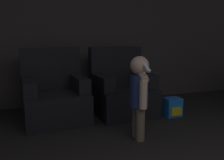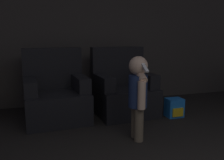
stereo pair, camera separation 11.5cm
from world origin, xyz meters
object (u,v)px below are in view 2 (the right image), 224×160
at_px(armchair_left, 56,96).
at_px(person_toddler, 138,91).
at_px(toy_backpack, 174,108).
at_px(armchair_right, 123,91).

height_order(armchair_left, person_toddler, armchair_left).
xyz_separation_m(armchair_left, toy_backpack, (1.64, -0.40, -0.20)).
bearing_deg(armchair_right, toy_backpack, -34.63).
xyz_separation_m(armchair_left, armchair_right, (0.99, -0.00, 0.00)).
xyz_separation_m(armchair_left, person_toddler, (0.82, -0.97, 0.22)).
relative_size(armchair_left, armchair_right, 1.00).
xyz_separation_m(armchair_right, toy_backpack, (0.64, -0.40, -0.20)).
relative_size(armchair_right, toy_backpack, 3.65).
relative_size(armchair_left, toy_backpack, 3.65).
relative_size(armchair_right, person_toddler, 1.05).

